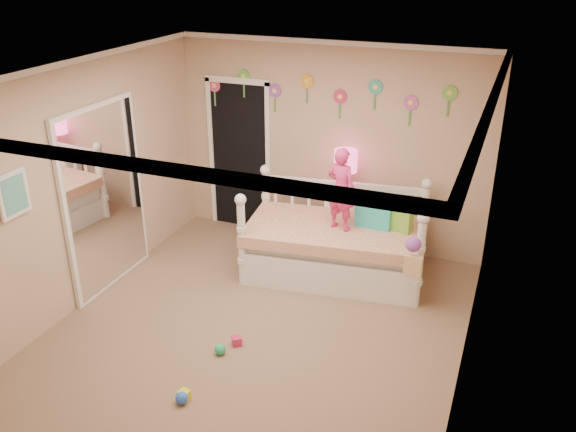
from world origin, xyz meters
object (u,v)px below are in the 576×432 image
at_px(child, 341,189).
at_px(nightstand, 343,224).
at_px(daybed, 335,231).
at_px(table_lamp, 345,167).

bearing_deg(child, nightstand, -61.32).
height_order(daybed, table_lamp, table_lamp).
xyz_separation_m(child, table_lamp, (-0.16, 0.70, 0.01)).
distance_m(nightstand, table_lamp, 0.77).
relative_size(daybed, table_lamp, 3.31).
bearing_deg(daybed, child, -41.68).
distance_m(child, nightstand, 1.05).
bearing_deg(child, daybed, -18.41).
relative_size(daybed, child, 2.16).
distance_m(daybed, table_lamp, 0.87).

